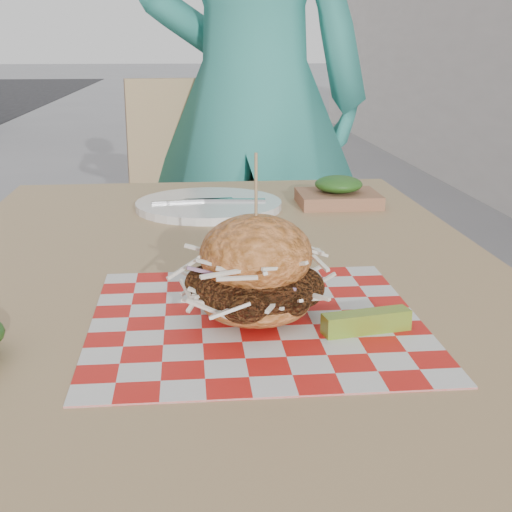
# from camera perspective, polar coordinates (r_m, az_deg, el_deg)

# --- Properties ---
(diner) EXTENTS (0.74, 0.57, 1.81)m
(diner) POSITION_cam_1_polar(r_m,az_deg,el_deg) (2.03, -0.36, 12.64)
(diner) COLOR teal
(diner) RESTS_ON ground
(patio_table) EXTENTS (0.80, 1.20, 0.75)m
(patio_table) POSITION_cam_1_polar(r_m,az_deg,el_deg) (1.03, -3.09, -4.52)
(patio_table) COLOR tan
(patio_table) RESTS_ON ground
(patio_chair) EXTENTS (0.48, 0.49, 0.95)m
(patio_chair) POSITION_cam_1_polar(r_m,az_deg,el_deg) (2.07, -4.76, 2.80)
(patio_chair) COLOR tan
(patio_chair) RESTS_ON ground
(paper_liner) EXTENTS (0.36, 0.36, 0.00)m
(paper_liner) POSITION_cam_1_polar(r_m,az_deg,el_deg) (0.79, 0.00, -5.16)
(paper_liner) COLOR red
(paper_liner) RESTS_ON patio_table
(sandwich) EXTENTS (0.16, 0.16, 0.18)m
(sandwich) POSITION_cam_1_polar(r_m,az_deg,el_deg) (0.77, -0.00, -1.57)
(sandwich) COLOR #D0783B
(sandwich) RESTS_ON paper_liner
(pickle_spear) EXTENTS (0.10, 0.04, 0.02)m
(pickle_spear) POSITION_cam_1_polar(r_m,az_deg,el_deg) (0.76, 8.82, -5.23)
(pickle_spear) COLOR olive
(pickle_spear) RESTS_ON paper_liner
(place_setting) EXTENTS (0.27, 0.27, 0.02)m
(place_setting) POSITION_cam_1_polar(r_m,az_deg,el_deg) (1.33, -3.79, 4.10)
(place_setting) COLOR white
(place_setting) RESTS_ON patio_table
(kraft_tray) EXTENTS (0.15, 0.12, 0.06)m
(kraft_tray) POSITION_cam_1_polar(r_m,az_deg,el_deg) (1.36, 6.60, 5.01)
(kraft_tray) COLOR #925E42
(kraft_tray) RESTS_ON patio_table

